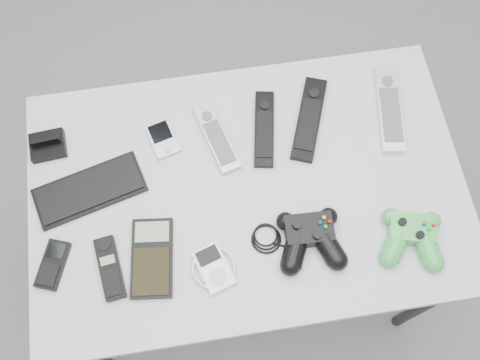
{
  "coord_description": "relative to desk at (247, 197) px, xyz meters",
  "views": [
    {
      "loc": [
        -0.13,
        -0.46,
        1.99
      ],
      "look_at": [
        -0.05,
        0.05,
        0.73
      ],
      "focal_mm": 42.0,
      "sensor_mm": 36.0,
      "label": 1
    }
  ],
  "objects": [
    {
      "name": "pda",
      "position": [
        -0.19,
        0.16,
        0.07
      ],
      "size": [
        0.09,
        0.11,
        0.02
      ],
      "primitive_type": "cube",
      "rotation": [
        0.0,
        0.0,
        0.26
      ],
      "color": "#A8A9AF",
      "rests_on": "desk"
    },
    {
      "name": "desk",
      "position": [
        0.0,
        0.0,
        0.0
      ],
      "size": [
        1.07,
        0.69,
        0.71
      ],
      "color": "#ACACAF",
      "rests_on": "floor"
    },
    {
      "name": "remote_silver_b",
      "position": [
        0.4,
        0.16,
        0.07
      ],
      "size": [
        0.1,
        0.26,
        0.03
      ],
      "primitive_type": "cube",
      "rotation": [
        0.0,
        0.0,
        -0.16
      ],
      "color": "silver",
      "rests_on": "desk"
    },
    {
      "name": "mobile_phone",
      "position": [
        -0.48,
        -0.12,
        0.07
      ],
      "size": [
        0.09,
        0.13,
        0.02
      ],
      "primitive_type": "cube",
      "rotation": [
        0.0,
        0.0,
        -0.36
      ],
      "color": "black",
      "rests_on": "desk"
    },
    {
      "name": "controller_black",
      "position": [
        0.12,
        -0.15,
        0.09
      ],
      "size": [
        0.27,
        0.18,
        0.05
      ],
      "primitive_type": null,
      "rotation": [
        0.0,
        0.0,
        -0.04
      ],
      "color": "black",
      "rests_on": "desk"
    },
    {
      "name": "cordless_handset",
      "position": [
        -0.35,
        -0.15,
        0.07
      ],
      "size": [
        0.07,
        0.15,
        0.02
      ],
      "primitive_type": "cube",
      "rotation": [
        0.0,
        0.0,
        0.14
      ],
      "color": "black",
      "rests_on": "desk"
    },
    {
      "name": "pda_keyboard",
      "position": [
        -0.38,
        0.05,
        0.07
      ],
      "size": [
        0.28,
        0.17,
        0.02
      ],
      "primitive_type": "cube",
      "rotation": [
        0.0,
        0.0,
        0.26
      ],
      "color": "black",
      "rests_on": "desk"
    },
    {
      "name": "remote_silver_a",
      "position": [
        -0.06,
        0.15,
        0.07
      ],
      "size": [
        0.1,
        0.21,
        0.02
      ],
      "primitive_type": "cube",
      "rotation": [
        0.0,
        0.0,
        0.26
      ],
      "color": "#A8A9AF",
      "rests_on": "desk"
    },
    {
      "name": "remote_black_a",
      "position": [
        0.07,
        0.15,
        0.07
      ],
      "size": [
        0.09,
        0.22,
        0.02
      ],
      "primitive_type": "cube",
      "rotation": [
        0.0,
        0.0,
        -0.18
      ],
      "color": "black",
      "rests_on": "desk"
    },
    {
      "name": "calculator",
      "position": [
        -0.25,
        -0.14,
        0.07
      ],
      "size": [
        0.12,
        0.2,
        0.02
      ],
      "primitive_type": "cube",
      "rotation": [
        0.0,
        0.0,
        -0.12
      ],
      "color": "black",
      "rests_on": "desk"
    },
    {
      "name": "mp3_player",
      "position": [
        -0.11,
        -0.19,
        0.07
      ],
      "size": [
        0.13,
        0.13,
        0.02
      ],
      "primitive_type": "cube",
      "rotation": [
        0.0,
        0.0,
        0.31
      ],
      "color": "white",
      "rests_on": "desk"
    },
    {
      "name": "remote_black_b",
      "position": [
        0.18,
        0.16,
        0.07
      ],
      "size": [
        0.14,
        0.24,
        0.02
      ],
      "primitive_type": "cube",
      "rotation": [
        0.0,
        0.0,
        -0.37
      ],
      "color": "black",
      "rests_on": "desk"
    },
    {
      "name": "controller_green",
      "position": [
        0.36,
        -0.19,
        0.09
      ],
      "size": [
        0.18,
        0.19,
        0.05
      ],
      "primitive_type": null,
      "rotation": [
        0.0,
        0.0,
        -0.26
      ],
      "color": "green",
      "rests_on": "desk"
    },
    {
      "name": "dock_bracket",
      "position": [
        -0.48,
        0.19,
        0.09
      ],
      "size": [
        0.09,
        0.08,
        0.05
      ],
      "primitive_type": "cube",
      "rotation": [
        0.0,
        0.0,
        0.08
      ],
      "color": "black",
      "rests_on": "desk"
    },
    {
      "name": "floor",
      "position": [
        0.04,
        -0.04,
        -0.65
      ],
      "size": [
        3.5,
        3.5,
        0.0
      ],
      "primitive_type": "plane",
      "color": "slate",
      "rests_on": "ground"
    }
  ]
}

